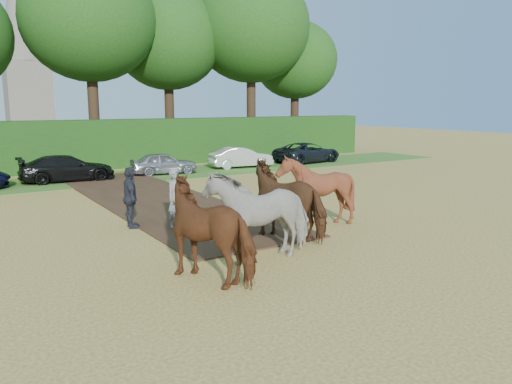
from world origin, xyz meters
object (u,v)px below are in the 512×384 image
church (23,21)px  plough_team (272,206)px  parked_cars (84,168)px  spectator_far (130,198)px

church → plough_team: bearing=-92.2°
parked_cars → church: church is taller
spectator_far → plough_team: 4.91m
spectator_far → plough_team: (2.69, -4.10, 0.16)m
plough_team → parked_cars: plough_team is taller
plough_team → church: 57.68m
spectator_far → church: (4.90, 52.14, 12.74)m
spectator_far → church: size_ratio=0.07×
spectator_far → parked_cars: 11.18m
church → spectator_far: bearing=-95.4°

